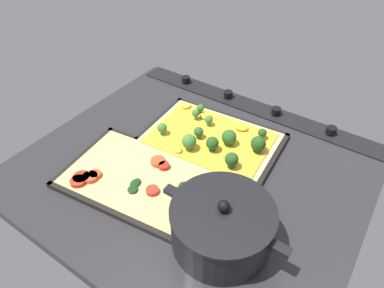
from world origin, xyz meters
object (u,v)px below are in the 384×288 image
veggie_pizza_back (138,178)px  cooking_pot (222,226)px  baking_tray_back (141,179)px  baking_tray_front (210,142)px  broccoli_pizza (212,139)px

veggie_pizza_back → cooking_pot: 25.48cm
baking_tray_back → veggie_pizza_back: (0.30, 0.42, 0.71)cm
veggie_pizza_back → baking_tray_back: bearing=-125.6°
baking_tray_front → cooking_pot: 31.22cm
broccoli_pizza → baking_tray_back: 22.41cm
baking_tray_front → cooking_pot: (-18.16, 24.98, 4.54)cm
broccoli_pizza → baking_tray_back: broccoli_pizza is taller
baking_tray_front → cooking_pot: cooking_pot is taller
baking_tray_front → veggie_pizza_back: veggie_pizza_back is taller
veggie_pizza_back → baking_tray_front: bearing=-107.4°
baking_tray_front → veggie_pizza_back: 22.81cm
broccoli_pizza → cooking_pot: size_ratio=1.30×
baking_tray_front → cooking_pot: size_ratio=1.39×
veggie_pizza_back → cooking_pot: bearing=172.6°
cooking_pot → broccoli_pizza: bearing=-54.9°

